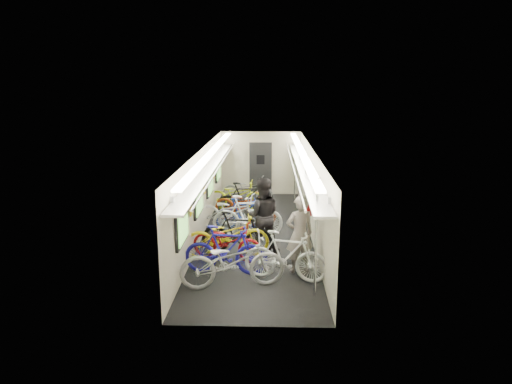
# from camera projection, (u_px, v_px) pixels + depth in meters

# --- Properties ---
(train_car_shell) EXTENTS (10.00, 10.00, 10.00)m
(train_car_shell) POSITION_uv_depth(u_px,v_px,m) (245.00, 172.00, 13.07)
(train_car_shell) COLOR black
(train_car_shell) RESTS_ON ground
(bicycle_0) EXTENTS (2.26, 1.15, 1.13)m
(bicycle_0) POSITION_uv_depth(u_px,v_px,m) (232.00, 261.00, 9.30)
(bicycle_0) COLOR #A4A3A8
(bicycle_0) RESTS_ON ground
(bicycle_1) EXTENTS (1.89, 0.69, 1.11)m
(bicycle_1) POSITION_uv_depth(u_px,v_px,m) (226.00, 250.00, 9.96)
(bicycle_1) COLOR #1E199B
(bicycle_1) RESTS_ON ground
(bicycle_2) EXTENTS (1.88, 1.14, 0.93)m
(bicycle_2) POSITION_uv_depth(u_px,v_px,m) (227.00, 241.00, 10.79)
(bicycle_2) COLOR maroon
(bicycle_2) RESTS_ON ground
(bicycle_3) EXTENTS (1.84, 0.73, 1.08)m
(bicycle_3) POSITION_uv_depth(u_px,v_px,m) (237.00, 233.00, 11.17)
(bicycle_3) COLOR black
(bicycle_3) RESTS_ON ground
(bicycle_4) EXTENTS (2.13, 1.05, 1.07)m
(bicycle_4) POSITION_uv_depth(u_px,v_px,m) (227.00, 236.00, 10.97)
(bicycle_4) COLOR yellow
(bicycle_4) RESTS_ON ground
(bicycle_5) EXTENTS (1.95, 0.63, 1.16)m
(bicycle_5) POSITION_uv_depth(u_px,v_px,m) (248.00, 216.00, 12.51)
(bicycle_5) COLOR white
(bicycle_5) RESTS_ON ground
(bicycle_6) EXTENTS (2.20, 1.31, 1.09)m
(bicycle_6) POSITION_uv_depth(u_px,v_px,m) (232.00, 212.00, 12.97)
(bicycle_6) COLOR silver
(bicycle_6) RESTS_ON ground
(bicycle_7) EXTENTS (1.59, 0.45, 0.95)m
(bicycle_7) POSITION_uv_depth(u_px,v_px,m) (243.00, 214.00, 13.04)
(bicycle_7) COLOR navy
(bicycle_7) RESTS_ON ground
(bicycle_8) EXTENTS (2.19, 1.51, 1.09)m
(bicycle_8) POSITION_uv_depth(u_px,v_px,m) (245.00, 205.00, 13.76)
(bicycle_8) COLOR maroon
(bicycle_8) RESTS_ON ground
(bicycle_9) EXTENTS (1.93, 0.74, 1.13)m
(bicycle_9) POSITION_uv_depth(u_px,v_px,m) (246.00, 200.00, 14.37)
(bicycle_9) COLOR black
(bicycle_9) RESTS_ON ground
(bicycle_10) EXTENTS (1.95, 0.83, 1.00)m
(bicycle_10) POSITION_uv_depth(u_px,v_px,m) (236.00, 195.00, 15.25)
(bicycle_10) COLOR #AABA11
(bicycle_10) RESTS_ON ground
(bicycle_11) EXTENTS (1.89, 0.93, 1.09)m
(bicycle_11) POSITION_uv_depth(u_px,v_px,m) (286.00, 256.00, 9.63)
(bicycle_11) COLOR white
(bicycle_11) RESTS_ON ground
(bicycle_12) EXTENTS (1.95, 1.03, 0.97)m
(bicycle_12) POSITION_uv_depth(u_px,v_px,m) (248.00, 190.00, 16.12)
(bicycle_12) COLOR slate
(bicycle_12) RESTS_ON ground
(passenger_near) EXTENTS (0.74, 0.59, 1.75)m
(passenger_near) POSITION_uv_depth(u_px,v_px,m) (300.00, 234.00, 10.01)
(passenger_near) COLOR gray
(passenger_near) RESTS_ON ground
(passenger_mid) EXTENTS (0.97, 0.79, 1.89)m
(passenger_mid) POSITION_uv_depth(u_px,v_px,m) (262.00, 216.00, 11.22)
(passenger_mid) COLOR black
(passenger_mid) RESTS_ON ground
(backpack) EXTENTS (0.29, 0.22, 0.38)m
(backpack) POSITION_uv_depth(u_px,v_px,m) (307.00, 207.00, 10.67)
(backpack) COLOR #A31012
(backpack) RESTS_ON passenger_near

